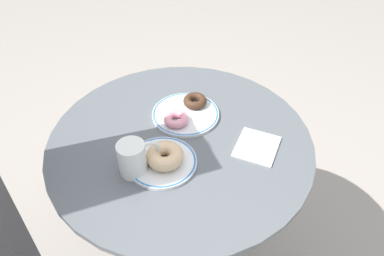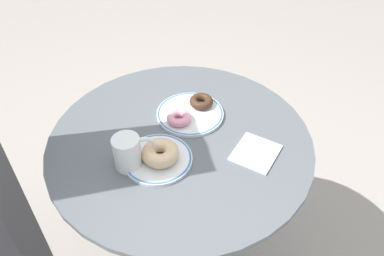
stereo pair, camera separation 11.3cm
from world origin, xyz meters
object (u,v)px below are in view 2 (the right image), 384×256
Objects in this scene: cafe_table at (182,190)px; donut_glazed at (160,153)px; plate_right at (190,114)px; donut_chocolate at (201,101)px; coffee_mug at (129,152)px; plate_left at (159,159)px; paper_napkin at (256,153)px; donut_pink_frosted at (179,118)px.

donut_glazed is at bearing -174.76° from cafe_table.
plate_right is 2.79× the size of donut_chocolate.
donut_chocolate is at bearing -3.67° from coffee_mug.
plate_right is at bearing 19.34° from cafe_table.
plate_left is 0.22m from plate_right.
plate_left reaches higher than paper_napkin.
donut_chocolate is (0.16, 0.03, 0.27)m from cafe_table.
plate_left is at bearing -44.95° from coffee_mug.
paper_napkin is at bearing -49.37° from plate_left.
donut_chocolate reaches higher than paper_napkin.
donut_glazed reaches higher than cafe_table.
plate_left is 2.56× the size of donut_chocolate.
plate_left is 0.27m from donut_chocolate.
coffee_mug is (-0.24, 0.27, 0.05)m from paper_napkin.
cafe_table is at bearing -17.59° from coffee_mug.
plate_left is 1.88× the size of donut_glazed.
donut_glazed is 0.28m from paper_napkin.
plate_right is at bearing -2.98° from coffee_mug.
donut_glazed is 0.98× the size of coffee_mug.
coffee_mug reaches higher than donut_glazed.
donut_chocolate is at bearing -6.06° from donut_pink_frosted.
donut_chocolate is 1.00× the size of donut_pink_frosted.
cafe_table is 10.32× the size of donut_chocolate.
plate_left is 1.53× the size of paper_napkin.
plate_left is 0.28m from paper_napkin.
cafe_table is at bearing 5.24° from donut_glazed.
plate_left is 0.17m from donut_pink_frosted.
paper_napkin is (-0.03, -0.25, -0.00)m from plate_right.
cafe_table is 7.57× the size of donut_glazed.
donut_chocolate is at bearing 10.87° from cafe_table.
coffee_mug is at bearing 162.41° from cafe_table.
donut_glazed is at bearing 130.96° from paper_napkin.
donut_chocolate is 0.60× the size of paper_napkin.
donut_chocolate is at bearing 70.55° from paper_napkin.
donut_glazed is 1.36× the size of donut_chocolate.
cafe_table is 6.18× the size of paper_napkin.
donut_pink_frosted is at bearing 175.00° from plate_right.
donut_pink_frosted is 0.72× the size of coffee_mug.
plate_right is (0.22, 0.04, 0.00)m from plate_left.
paper_napkin is (0.18, -0.21, -0.00)m from plate_left.
donut_pink_frosted is at bearing 94.62° from paper_napkin.
cafe_table is 0.28m from plate_right.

